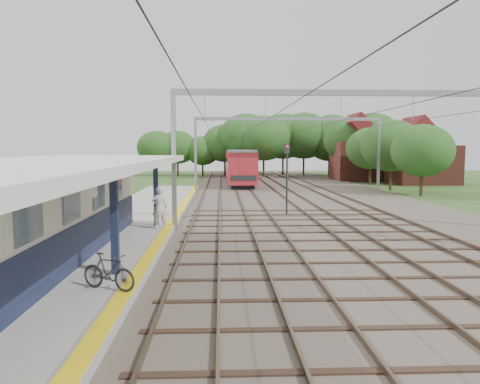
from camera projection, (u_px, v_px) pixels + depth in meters
name	position (u px, v px, depth m)	size (l,w,h in m)	color
ground	(372.00, 377.00, 8.44)	(160.00, 160.00, 0.00)	#2D4C1E
ballast_bed	(302.00, 198.00, 38.45)	(18.00, 90.00, 0.10)	#473D33
platform	(120.00, 233.00, 22.04)	(5.00, 52.00, 0.35)	gray
yellow_stripe	(167.00, 228.00, 22.12)	(0.45, 52.00, 0.01)	yellow
station_building	(27.00, 214.00, 14.85)	(3.41, 18.00, 3.40)	beige
canopy	(49.00, 165.00, 13.75)	(6.40, 20.00, 3.44)	#101734
rail_tracks	(272.00, 197.00, 38.34)	(11.80, 88.00, 0.15)	brown
catenary_system	(306.00, 129.00, 33.23)	(17.22, 88.00, 7.00)	gray
tree_band	(268.00, 143.00, 64.98)	(31.72, 30.88, 8.82)	#382619
house_near	(423.00, 158.00, 54.80)	(7.00, 6.12, 7.89)	brown
house_far	(365.00, 156.00, 60.54)	(8.00, 6.12, 8.66)	brown
person	(160.00, 207.00, 22.03)	(0.73, 0.48, 2.01)	beige
bicycle	(109.00, 272.00, 12.46)	(0.47, 1.67, 1.00)	black
train	(237.00, 163.00, 63.65)	(2.97, 36.95, 3.90)	black
signal_post	(287.00, 171.00, 28.64)	(0.33, 0.29, 4.38)	black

